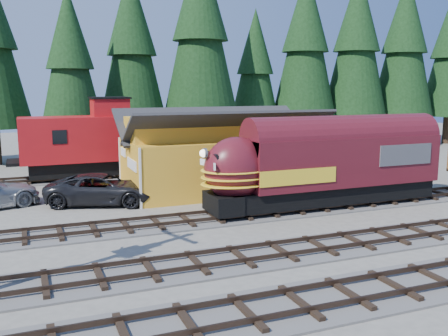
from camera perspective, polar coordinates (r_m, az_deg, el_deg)
name	(u,v)px	position (r m, az deg, el deg)	size (l,w,h in m)	color
ground	(307,234)	(23.32, 9.46, -7.46)	(120.00, 120.00, 0.00)	#6B665B
track_siding	(415,197)	(32.35, 21.01, -3.12)	(68.00, 3.20, 0.33)	#4C4947
track_spur	(53,180)	(37.63, -18.94, -1.33)	(32.00, 3.20, 0.33)	#4C4947
depot	(222,145)	(31.97, -0.23, 2.64)	(12.80, 7.00, 5.30)	orange
conifer_backdrop	(236,45)	(48.22, 1.36, 13.87)	(79.58, 22.83, 17.27)	black
locomotive	(319,168)	(27.75, 10.82, 0.03)	(14.12, 2.81, 3.84)	black
caboose	(97,142)	(37.54, -14.29, 2.95)	(10.53, 3.05, 5.48)	black
pickup_truck_a	(102,189)	(29.37, -13.74, -2.36)	(2.89, 6.27, 1.74)	black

